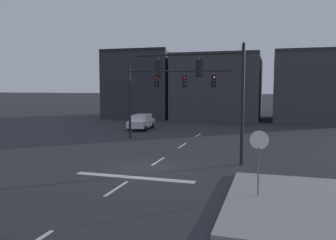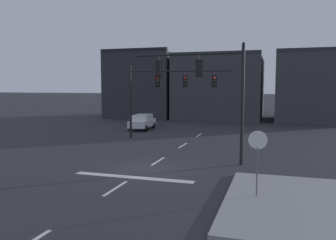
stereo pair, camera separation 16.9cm
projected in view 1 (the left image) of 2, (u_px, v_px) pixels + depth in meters
ground_plane at (147, 168)px, 19.49m from camera, size 400.00×400.00×0.00m
sidewalk_near_corner at (291, 203)px, 13.52m from camera, size 5.00×8.00×0.15m
stop_bar_paint at (134, 177)px, 17.58m from camera, size 6.40×0.50×0.01m
lane_centreline at (158, 161)px, 21.39m from camera, size 0.16×26.40×0.01m
signal_mast_near_side at (211, 83)px, 20.67m from camera, size 6.84×0.48×7.15m
signal_mast_far_side at (162, 87)px, 29.87m from camera, size 8.95×0.82×6.47m
stop_sign at (259, 147)px, 14.05m from camera, size 0.76×0.64×2.83m
car_lot_nearside at (141, 122)px, 37.04m from camera, size 2.14×4.55×1.61m
building_row at (219, 88)px, 49.89m from camera, size 33.13×12.99×9.82m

